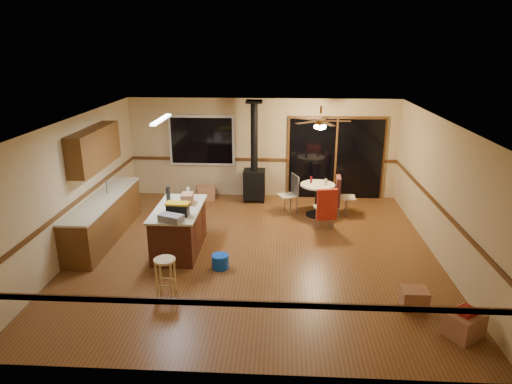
# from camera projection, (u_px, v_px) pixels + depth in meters

# --- Properties ---
(floor) EXTENTS (7.00, 7.00, 0.00)m
(floor) POSITION_uv_depth(u_px,v_px,m) (255.00, 252.00, 9.04)
(floor) COLOR brown
(floor) RESTS_ON ground
(ceiling) EXTENTS (7.00, 7.00, 0.00)m
(ceiling) POSITION_uv_depth(u_px,v_px,m) (255.00, 121.00, 8.23)
(ceiling) COLOR silver
(ceiling) RESTS_ON ground
(wall_back) EXTENTS (7.00, 0.00, 7.00)m
(wall_back) POSITION_uv_depth(u_px,v_px,m) (263.00, 148.00, 11.95)
(wall_back) COLOR tan
(wall_back) RESTS_ON ground
(wall_front) EXTENTS (7.00, 0.00, 7.00)m
(wall_front) POSITION_uv_depth(u_px,v_px,m) (238.00, 282.00, 5.32)
(wall_front) COLOR tan
(wall_front) RESTS_ON ground
(wall_left) EXTENTS (0.00, 7.00, 7.00)m
(wall_left) POSITION_uv_depth(u_px,v_px,m) (75.00, 186.00, 8.82)
(wall_left) COLOR tan
(wall_left) RESTS_ON ground
(wall_right) EXTENTS (0.00, 7.00, 7.00)m
(wall_right) POSITION_uv_depth(u_px,v_px,m) (443.00, 193.00, 8.45)
(wall_right) COLOR tan
(wall_right) RESTS_ON ground
(chair_rail) EXTENTS (7.00, 7.00, 0.08)m
(chair_rail) POSITION_uv_depth(u_px,v_px,m) (255.00, 204.00, 8.73)
(chair_rail) COLOR #4D2D13
(chair_rail) RESTS_ON ground
(window) EXTENTS (1.72, 0.10, 1.32)m
(window) POSITION_uv_depth(u_px,v_px,m) (202.00, 141.00, 11.93)
(window) COLOR black
(window) RESTS_ON ground
(sliding_door) EXTENTS (2.52, 0.10, 2.10)m
(sliding_door) POSITION_uv_depth(u_px,v_px,m) (335.00, 159.00, 11.88)
(sliding_door) COLOR black
(sliding_door) RESTS_ON ground
(lower_cabinets) EXTENTS (0.60, 3.00, 0.86)m
(lower_cabinets) POSITION_uv_depth(u_px,v_px,m) (104.00, 219.00, 9.55)
(lower_cabinets) COLOR brown
(lower_cabinets) RESTS_ON ground
(countertop) EXTENTS (0.64, 3.04, 0.04)m
(countertop) POSITION_uv_depth(u_px,v_px,m) (102.00, 199.00, 9.41)
(countertop) COLOR beige
(countertop) RESTS_ON lower_cabinets
(upper_cabinets) EXTENTS (0.35, 2.00, 0.80)m
(upper_cabinets) POSITION_uv_depth(u_px,v_px,m) (94.00, 148.00, 9.29)
(upper_cabinets) COLOR brown
(upper_cabinets) RESTS_ON ground
(kitchen_island) EXTENTS (0.88, 1.68, 0.90)m
(kitchen_island) POSITION_uv_depth(u_px,v_px,m) (179.00, 229.00, 8.98)
(kitchen_island) COLOR #3F1A0F
(kitchen_island) RESTS_ON ground
(wood_stove) EXTENTS (0.55, 0.50, 2.52)m
(wood_stove) POSITION_uv_depth(u_px,v_px,m) (254.00, 174.00, 11.72)
(wood_stove) COLOR black
(wood_stove) RESTS_ON ground
(ceiling_fan) EXTENTS (0.24, 0.24, 0.55)m
(ceiling_fan) POSITION_uv_depth(u_px,v_px,m) (320.00, 123.00, 10.25)
(ceiling_fan) COLOR brown
(ceiling_fan) RESTS_ON ceiling
(fluorescent_strip) EXTENTS (0.10, 1.20, 0.04)m
(fluorescent_strip) POSITION_uv_depth(u_px,v_px,m) (161.00, 120.00, 8.62)
(fluorescent_strip) COLOR white
(fluorescent_strip) RESTS_ON ceiling
(toolbox_grey) EXTENTS (0.49, 0.38, 0.13)m
(toolbox_grey) POSITION_uv_depth(u_px,v_px,m) (171.00, 218.00, 8.14)
(toolbox_grey) COLOR slate
(toolbox_grey) RESTS_ON kitchen_island
(toolbox_black) EXTENTS (0.41, 0.24, 0.22)m
(toolbox_black) POSITION_uv_depth(u_px,v_px,m) (178.00, 210.00, 8.42)
(toolbox_black) COLOR black
(toolbox_black) RESTS_ON kitchen_island
(toolbox_yellow_lid) EXTENTS (0.44, 0.25, 0.03)m
(toolbox_yellow_lid) POSITION_uv_depth(u_px,v_px,m) (178.00, 203.00, 8.38)
(toolbox_yellow_lid) COLOR gold
(toolbox_yellow_lid) RESTS_ON toolbox_black
(box_on_island) EXTENTS (0.25, 0.32, 0.21)m
(box_on_island) POSITION_uv_depth(u_px,v_px,m) (187.00, 199.00, 9.04)
(box_on_island) COLOR #9D6846
(box_on_island) RESTS_ON kitchen_island
(bottle_dark) EXTENTS (0.11, 0.11, 0.30)m
(bottle_dark) POSITION_uv_depth(u_px,v_px,m) (168.00, 194.00, 9.18)
(bottle_dark) COLOR black
(bottle_dark) RESTS_ON kitchen_island
(bottle_pink) EXTENTS (0.07, 0.07, 0.20)m
(bottle_pink) POSITION_uv_depth(u_px,v_px,m) (186.00, 206.00, 8.65)
(bottle_pink) COLOR #D84C8C
(bottle_pink) RESTS_ON kitchen_island
(bottle_white) EXTENTS (0.08, 0.08, 0.20)m
(bottle_white) POSITION_uv_depth(u_px,v_px,m) (188.00, 192.00, 9.43)
(bottle_white) COLOR white
(bottle_white) RESTS_ON kitchen_island
(bar_stool) EXTENTS (0.39, 0.39, 0.64)m
(bar_stool) POSITION_uv_depth(u_px,v_px,m) (166.00, 277.00, 7.43)
(bar_stool) COLOR tan
(bar_stool) RESTS_ON floor
(blue_bucket) EXTENTS (0.39, 0.39, 0.26)m
(blue_bucket) POSITION_uv_depth(u_px,v_px,m) (220.00, 262.00, 8.35)
(blue_bucket) COLOR blue
(blue_bucket) RESTS_ON floor
(dining_table) EXTENTS (0.81, 0.81, 0.78)m
(dining_table) POSITION_uv_depth(u_px,v_px,m) (317.00, 194.00, 10.78)
(dining_table) COLOR black
(dining_table) RESTS_ON ground
(glass_red) EXTENTS (0.07, 0.07, 0.15)m
(glass_red) POSITION_uv_depth(u_px,v_px,m) (311.00, 180.00, 10.78)
(glass_red) COLOR #590C14
(glass_red) RESTS_ON dining_table
(glass_cream) EXTENTS (0.08, 0.08, 0.15)m
(glass_cream) POSITION_uv_depth(u_px,v_px,m) (326.00, 182.00, 10.62)
(glass_cream) COLOR beige
(glass_cream) RESTS_ON dining_table
(chair_left) EXTENTS (0.53, 0.53, 0.51)m
(chair_left) POSITION_uv_depth(u_px,v_px,m) (292.00, 190.00, 10.92)
(chair_left) COLOR tan
(chair_left) RESTS_ON ground
(chair_near) EXTENTS (0.50, 0.53, 0.70)m
(chair_near) POSITION_uv_depth(u_px,v_px,m) (327.00, 204.00, 9.91)
(chair_near) COLOR tan
(chair_near) RESTS_ON ground
(chair_right) EXTENTS (0.49, 0.45, 0.70)m
(chair_right) POSITION_uv_depth(u_px,v_px,m) (339.00, 191.00, 10.79)
(chair_right) COLOR tan
(chair_right) RESTS_ON ground
(box_under_window) EXTENTS (0.54, 0.47, 0.36)m
(box_under_window) POSITION_uv_depth(u_px,v_px,m) (206.00, 193.00, 12.00)
(box_under_window) COLOR #9D6846
(box_under_window) RESTS_ON floor
(box_corner_a) EXTENTS (0.62, 0.60, 0.36)m
(box_corner_a) POSITION_uv_depth(u_px,v_px,m) (464.00, 324.00, 6.41)
(box_corner_a) COLOR #9D6846
(box_corner_a) RESTS_ON floor
(box_corner_b) EXTENTS (0.40, 0.34, 0.32)m
(box_corner_b) POSITION_uv_depth(u_px,v_px,m) (414.00, 298.00, 7.10)
(box_corner_b) COLOR #9D6846
(box_corner_b) RESTS_ON floor
(box_small_red) EXTENTS (0.35, 0.33, 0.07)m
(box_small_red) POSITION_uv_depth(u_px,v_px,m) (467.00, 311.00, 6.34)
(box_small_red) COLOR maroon
(box_small_red) RESTS_ON box_corner_a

